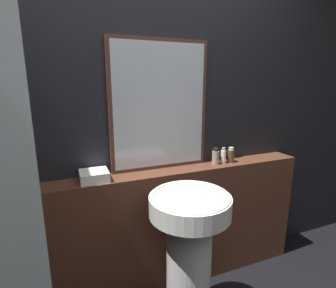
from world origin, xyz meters
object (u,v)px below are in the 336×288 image
(pedestal_sink, at_px, (189,251))
(conditioner_bottle, at_px, (223,156))
(lotion_bottle, at_px, (231,155))
(mirror, at_px, (160,106))
(towel_stack, at_px, (94,176))
(shampoo_bottle, at_px, (216,157))

(pedestal_sink, height_order, conditioner_bottle, conditioner_bottle)
(lotion_bottle, bearing_deg, mirror, 172.13)
(towel_stack, relative_size, conditioner_bottle, 1.42)
(mirror, height_order, towel_stack, mirror)
(pedestal_sink, xyz_separation_m, conditioner_bottle, (0.51, 0.43, 0.43))
(towel_stack, height_order, conditioner_bottle, conditioner_bottle)
(pedestal_sink, xyz_separation_m, lotion_bottle, (0.58, 0.43, 0.42))
(towel_stack, bearing_deg, mirror, 9.19)
(pedestal_sink, distance_m, conditioner_bottle, 0.79)
(towel_stack, xyz_separation_m, shampoo_bottle, (0.91, 0.00, 0.03))
(pedestal_sink, bearing_deg, shampoo_bottle, 44.44)
(towel_stack, height_order, shampoo_bottle, shampoo_bottle)
(shampoo_bottle, height_order, conditioner_bottle, shampoo_bottle)
(mirror, xyz_separation_m, lotion_bottle, (0.57, -0.08, -0.40))
(pedestal_sink, distance_m, shampoo_bottle, 0.75)
(pedestal_sink, height_order, lotion_bottle, lotion_bottle)
(conditioner_bottle, relative_size, lotion_bottle, 1.04)
(lotion_bottle, bearing_deg, pedestal_sink, -143.45)
(mirror, xyz_separation_m, shampoo_bottle, (0.43, -0.08, -0.39))
(mirror, relative_size, lotion_bottle, 7.54)
(pedestal_sink, bearing_deg, towel_stack, 137.91)
(mirror, relative_size, shampoo_bottle, 7.07)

